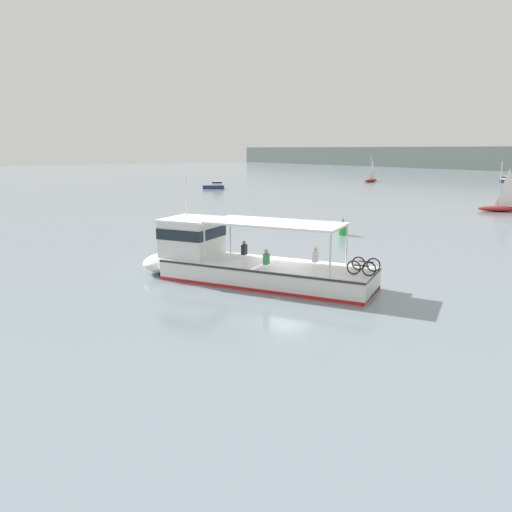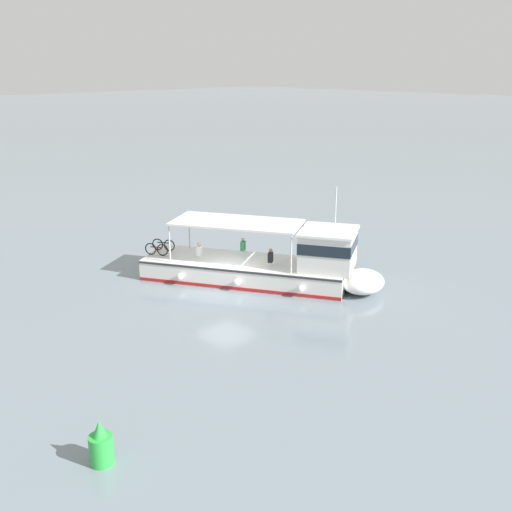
# 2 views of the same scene
# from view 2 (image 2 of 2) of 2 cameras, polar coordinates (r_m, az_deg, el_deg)

# --- Properties ---
(ground_plane) EXTENTS (400.00, 400.00, 0.00)m
(ground_plane) POSITION_cam_2_polar(r_m,az_deg,el_deg) (31.19, -2.84, -3.16)
(ground_plane) COLOR gray
(ferry_main) EXTENTS (12.62, 8.84, 5.32)m
(ferry_main) POSITION_cam_2_polar(r_m,az_deg,el_deg) (31.75, 1.76, -0.82)
(ferry_main) COLOR white
(ferry_main) RESTS_ON ground
(channel_buoy) EXTENTS (0.70, 0.70, 1.40)m
(channel_buoy) POSITION_cam_2_polar(r_m,az_deg,el_deg) (18.82, -14.36, -16.93)
(channel_buoy) COLOR green
(channel_buoy) RESTS_ON ground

